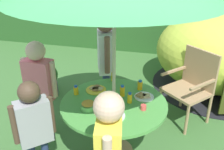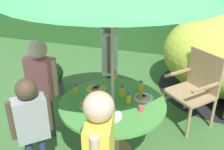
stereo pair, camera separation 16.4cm
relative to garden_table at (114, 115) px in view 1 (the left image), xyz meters
The scene contains 20 objects.
hedge_backdrop 3.74m from the garden_table, 90.00° to the left, with size 9.00×0.70×2.13m, color #285623.
garden_table is the anchor object (origin of this frame).
wooden_chair 1.28m from the garden_table, 47.91° to the left, with size 0.72×0.72×1.00m.
dome_tent 2.44m from the garden_table, 57.03° to the left, with size 2.59×2.59×1.32m.
potted_plant 1.74m from the garden_table, 142.54° to the left, with size 0.36×0.36×0.54m.
child_in_white_shirt 1.01m from the garden_table, 110.46° to the left, with size 0.32×0.46×1.44m.
child_in_pink_shirt 0.95m from the garden_table, behind, with size 0.43×0.22×1.28m.
child_in_grey_shirt 0.87m from the garden_table, 137.16° to the right, with size 0.33×0.32×1.15m.
child_in_yellow_shirt 0.91m from the garden_table, 78.72° to the right, with size 0.25×0.43×1.30m.
snack_bowl 0.36m from the garden_table, 140.54° to the right, with size 0.16×0.16×0.09m.
plate_near_left 0.31m from the garden_table, 80.41° to the right, with size 0.26×0.26×0.03m.
plate_far_right 0.39m from the garden_table, 31.52° to the left, with size 0.22×0.22×0.03m.
plate_far_left 0.38m from the garden_table, 141.43° to the left, with size 0.23×0.23×0.03m.
juice_bottle_near_right 0.25m from the garden_table, 147.31° to the right, with size 0.05×0.05×0.11m.
juice_bottle_center_front 0.47m from the garden_table, 57.12° to the left, with size 0.06×0.06×0.12m.
juice_bottle_center_back 0.51m from the garden_table, behind, with size 0.05×0.05×0.11m.
juice_bottle_mid_left 0.28m from the garden_table, 69.63° to the left, with size 0.05×0.05×0.13m.
juice_bottle_mid_right 0.28m from the garden_table, 13.77° to the left, with size 0.05×0.05×0.12m.
juice_bottle_front_edge 0.56m from the garden_table, 104.42° to the left, with size 0.05×0.05×0.13m.
cup_near 0.38m from the garden_table, 10.96° to the right, with size 0.06×0.06×0.06m, color #E04C47.
Camera 1 is at (0.54, -2.26, 2.15)m, focal length 40.83 mm.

